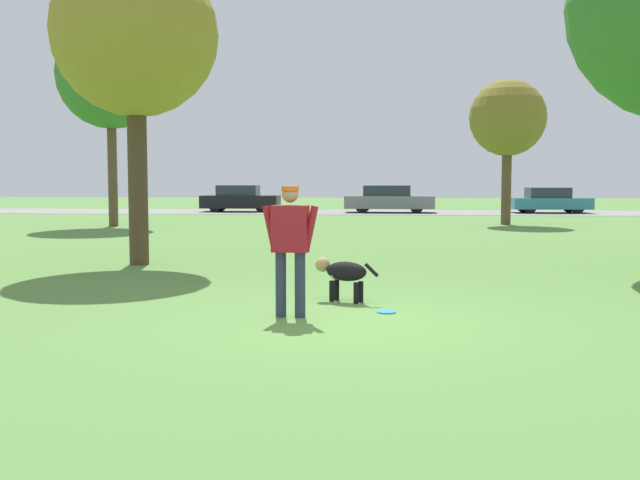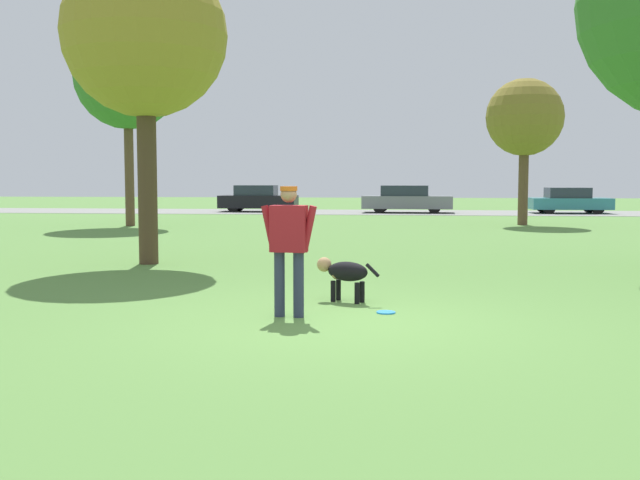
{
  "view_description": "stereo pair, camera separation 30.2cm",
  "coord_description": "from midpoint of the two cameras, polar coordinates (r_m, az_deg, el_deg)",
  "views": [
    {
      "loc": [
        0.51,
        -8.75,
        1.68
      ],
      "look_at": [
        -0.3,
        0.83,
        0.9
      ],
      "focal_mm": 42.0,
      "sensor_mm": 36.0,
      "label": 1
    },
    {
      "loc": [
        0.81,
        -8.72,
        1.68
      ],
      "look_at": [
        -0.3,
        0.83,
        0.9
      ],
      "focal_mm": 42.0,
      "sensor_mm": 36.0,
      "label": 2
    }
  ],
  "objects": [
    {
      "name": "parked_car_black",
      "position": [
        38.96,
        -6.33,
        3.12
      ],
      "size": [
        3.98,
        1.68,
        1.37
      ],
      "rotation": [
        0.0,
        0.0,
        0.0
      ],
      "color": "black",
      "rests_on": "ground_plane"
    },
    {
      "name": "dog",
      "position": [
        10.29,
        0.89,
        -2.48
      ],
      "size": [
        0.93,
        0.54,
        0.6
      ],
      "rotation": [
        0.0,
        0.0,
        2.72
      ],
      "color": "black",
      "rests_on": "ground_plane"
    },
    {
      "name": "tree_far_right",
      "position": [
        28.69,
        13.81,
        8.96
      ],
      "size": [
        2.82,
        2.82,
        5.35
      ],
      "color": "brown",
      "rests_on": "ground_plane"
    },
    {
      "name": "ground_plane",
      "position": [
        8.92,
        0.49,
        -6.22
      ],
      "size": [
        120.0,
        120.0,
        0.0
      ],
      "primitive_type": "plane",
      "color": "#56843D"
    },
    {
      "name": "parked_car_teal",
      "position": [
        38.95,
        16.86,
        2.89
      ],
      "size": [
        3.89,
        1.92,
        1.27
      ],
      "rotation": [
        0.0,
        0.0,
        0.03
      ],
      "color": "teal",
      "rests_on": "ground_plane"
    },
    {
      "name": "parked_car_grey",
      "position": [
        37.81,
        5.06,
        3.1
      ],
      "size": [
        4.55,
        1.95,
        1.37
      ],
      "rotation": [
        0.0,
        0.0,
        -0.05
      ],
      "color": "slate",
      "rests_on": "ground_plane"
    },
    {
      "name": "far_road_strip",
      "position": [
        38.18,
        3.84,
        2.12
      ],
      "size": [
        120.0,
        6.0,
        0.01
      ],
      "color": "gray",
      "rests_on": "ground_plane"
    },
    {
      "name": "frisbee",
      "position": [
        9.51,
        4.18,
        -5.49
      ],
      "size": [
        0.24,
        0.24,
        0.02
      ],
      "color": "#268CE5",
      "rests_on": "ground_plane"
    },
    {
      "name": "tree_near_left",
      "position": [
        15.44,
        -14.48,
        14.87
      ],
      "size": [
        3.22,
        3.22,
        6.11
      ],
      "color": "#4C3826",
      "rests_on": "ground_plane"
    },
    {
      "name": "tree_far_left",
      "position": [
        28.07,
        -15.98,
        11.95
      ],
      "size": [
        3.79,
        3.79,
        7.26
      ],
      "color": "brown",
      "rests_on": "ground_plane"
    },
    {
      "name": "person",
      "position": [
        9.09,
        -3.23,
        -0.01
      ],
      "size": [
        0.7,
        0.26,
        1.6
      ],
      "rotation": [
        0.0,
        0.0,
        -0.1
      ],
      "color": "#2D334C",
      "rests_on": "ground_plane"
    }
  ]
}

